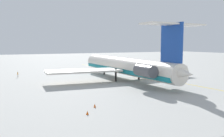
# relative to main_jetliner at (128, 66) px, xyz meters

# --- Properties ---
(ground) EXTENTS (360.81, 360.81, 0.00)m
(ground) POSITION_rel_main_jetliner_xyz_m (2.27, -12.37, -3.88)
(ground) COLOR #ADADA8
(main_jetliner) EXTENTS (48.72, 43.37, 14.21)m
(main_jetliner) POSITION_rel_main_jetliner_xyz_m (0.00, 0.00, 0.00)
(main_jetliner) COLOR silver
(main_jetliner) RESTS_ON ground
(ground_crew_near_nose) EXTENTS (0.41, 0.27, 1.66)m
(ground_crew_near_nose) POSITION_rel_main_jetliner_xyz_m (19.90, 26.12, -2.82)
(ground_crew_near_nose) COLOR black
(ground_crew_near_nose) RESTS_ON ground
(ground_crew_near_tail) EXTENTS (0.27, 0.42, 1.66)m
(ground_crew_near_tail) POSITION_rel_main_jetliner_xyz_m (24.69, -21.42, -2.83)
(ground_crew_near_tail) COLOR black
(ground_crew_near_tail) RESTS_ON ground
(ground_crew_portside) EXTENTS (0.44, 0.28, 1.74)m
(ground_crew_portside) POSITION_rel_main_jetliner_xyz_m (16.96, -25.27, -2.77)
(ground_crew_portside) COLOR black
(ground_crew_portside) RESTS_ON ground
(ground_crew_starboard) EXTENTS (0.32, 0.36, 1.77)m
(ground_crew_starboard) POSITION_rel_main_jetliner_xyz_m (26.43, -14.58, -2.76)
(ground_crew_starboard) COLOR black
(ground_crew_starboard) RESTS_ON ground
(safety_cone_nose) EXTENTS (0.40, 0.40, 0.55)m
(safety_cone_nose) POSITION_rel_main_jetliner_xyz_m (25.97, -19.63, -3.60)
(safety_cone_nose) COLOR #EA590F
(safety_cone_nose) RESTS_ON ground
(safety_cone_wingtip) EXTENTS (0.40, 0.40, 0.55)m
(safety_cone_wingtip) POSITION_rel_main_jetliner_xyz_m (-25.03, 21.14, -3.60)
(safety_cone_wingtip) COLOR #EA590F
(safety_cone_wingtip) RESTS_ON ground
(safety_cone_tail) EXTENTS (0.40, 0.40, 0.55)m
(safety_cone_tail) POSITION_rel_main_jetliner_xyz_m (-21.85, 18.69, -3.60)
(safety_cone_tail) COLOR #EA590F
(safety_cone_tail) RESTS_ON ground
(taxiway_centreline) EXTENTS (105.18, 6.73, 0.01)m
(taxiway_centreline) POSITION_rel_main_jetliner_xyz_m (1.37, -9.51, -3.87)
(taxiway_centreline) COLOR gold
(taxiway_centreline) RESTS_ON ground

